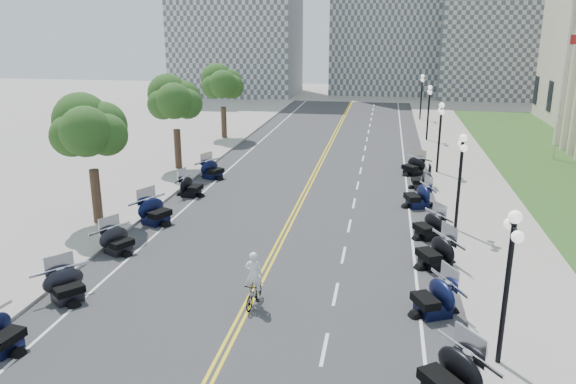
# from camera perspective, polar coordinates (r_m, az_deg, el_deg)

# --- Properties ---
(ground) EXTENTS (160.00, 160.00, 0.00)m
(ground) POSITION_cam_1_polar(r_m,az_deg,el_deg) (26.56, -1.28, -5.96)
(ground) COLOR gray
(road) EXTENTS (16.00, 90.00, 0.01)m
(road) POSITION_cam_1_polar(r_m,az_deg,el_deg) (35.87, 1.81, 0.06)
(road) COLOR #333335
(road) RESTS_ON ground
(centerline_yellow_a) EXTENTS (0.12, 90.00, 0.00)m
(centerline_yellow_a) POSITION_cam_1_polar(r_m,az_deg,el_deg) (35.88, 1.62, 0.08)
(centerline_yellow_a) COLOR yellow
(centerline_yellow_a) RESTS_ON road
(centerline_yellow_b) EXTENTS (0.12, 90.00, 0.00)m
(centerline_yellow_b) POSITION_cam_1_polar(r_m,az_deg,el_deg) (35.85, 2.00, 0.06)
(centerline_yellow_b) COLOR yellow
(centerline_yellow_b) RESTS_ON road
(edge_line_north) EXTENTS (0.12, 90.00, 0.00)m
(edge_line_north) POSITION_cam_1_polar(r_m,az_deg,el_deg) (35.58, 12.06, -0.43)
(edge_line_north) COLOR white
(edge_line_north) RESTS_ON road
(edge_line_south) EXTENTS (0.12, 90.00, 0.00)m
(edge_line_south) POSITION_cam_1_polar(r_m,az_deg,el_deg) (37.27, -7.98, 0.55)
(edge_line_south) COLOR white
(edge_line_south) RESTS_ON road
(lane_dash_4) EXTENTS (0.12, 2.00, 0.00)m
(lane_dash_4) POSITION_cam_1_polar(r_m,az_deg,el_deg) (19.06, 3.71, -15.64)
(lane_dash_4) COLOR white
(lane_dash_4) RESTS_ON road
(lane_dash_5) EXTENTS (0.12, 2.00, 0.00)m
(lane_dash_5) POSITION_cam_1_polar(r_m,az_deg,el_deg) (22.54, 4.85, -10.28)
(lane_dash_5) COLOR white
(lane_dash_5) RESTS_ON road
(lane_dash_6) EXTENTS (0.12, 2.00, 0.00)m
(lane_dash_6) POSITION_cam_1_polar(r_m,az_deg,el_deg) (26.16, 5.66, -6.37)
(lane_dash_6) COLOR white
(lane_dash_6) RESTS_ON road
(lane_dash_7) EXTENTS (0.12, 2.00, 0.00)m
(lane_dash_7) POSITION_cam_1_polar(r_m,az_deg,el_deg) (29.88, 6.26, -3.43)
(lane_dash_7) COLOR white
(lane_dash_7) RESTS_ON road
(lane_dash_8) EXTENTS (0.12, 2.00, 0.00)m
(lane_dash_8) POSITION_cam_1_polar(r_m,az_deg,el_deg) (33.67, 6.72, -1.14)
(lane_dash_8) COLOR white
(lane_dash_8) RESTS_ON road
(lane_dash_9) EXTENTS (0.12, 2.00, 0.00)m
(lane_dash_9) POSITION_cam_1_polar(r_m,az_deg,el_deg) (37.50, 7.09, 0.69)
(lane_dash_9) COLOR white
(lane_dash_9) RESTS_ON road
(lane_dash_10) EXTENTS (0.12, 2.00, 0.00)m
(lane_dash_10) POSITION_cam_1_polar(r_m,az_deg,el_deg) (41.36, 7.39, 2.17)
(lane_dash_10) COLOR white
(lane_dash_10) RESTS_ON road
(lane_dash_11) EXTENTS (0.12, 2.00, 0.00)m
(lane_dash_11) POSITION_cam_1_polar(r_m,az_deg,el_deg) (45.25, 7.64, 3.40)
(lane_dash_11) COLOR white
(lane_dash_11) RESTS_ON road
(lane_dash_12) EXTENTS (0.12, 2.00, 0.00)m
(lane_dash_12) POSITION_cam_1_polar(r_m,az_deg,el_deg) (49.15, 7.85, 4.44)
(lane_dash_12) COLOR white
(lane_dash_12) RESTS_ON road
(lane_dash_13) EXTENTS (0.12, 2.00, 0.00)m
(lane_dash_13) POSITION_cam_1_polar(r_m,az_deg,el_deg) (53.07, 8.03, 5.32)
(lane_dash_13) COLOR white
(lane_dash_13) RESTS_ON road
(lane_dash_14) EXTENTS (0.12, 2.00, 0.00)m
(lane_dash_14) POSITION_cam_1_polar(r_m,az_deg,el_deg) (57.00, 8.18, 6.08)
(lane_dash_14) COLOR white
(lane_dash_14) RESTS_ON road
(lane_dash_15) EXTENTS (0.12, 2.00, 0.00)m
(lane_dash_15) POSITION_cam_1_polar(r_m,az_deg,el_deg) (60.94, 8.32, 6.74)
(lane_dash_15) COLOR white
(lane_dash_15) RESTS_ON road
(lane_dash_16) EXTENTS (0.12, 2.00, 0.00)m
(lane_dash_16) POSITION_cam_1_polar(r_m,az_deg,el_deg) (64.89, 8.44, 7.32)
(lane_dash_16) COLOR white
(lane_dash_16) RESTS_ON road
(lane_dash_17) EXTENTS (0.12, 2.00, 0.00)m
(lane_dash_17) POSITION_cam_1_polar(r_m,az_deg,el_deg) (68.84, 8.54, 7.84)
(lane_dash_17) COLOR white
(lane_dash_17) RESTS_ON road
(lane_dash_18) EXTENTS (0.12, 2.00, 0.00)m
(lane_dash_18) POSITION_cam_1_polar(r_m,az_deg,el_deg) (72.80, 8.64, 8.30)
(lane_dash_18) COLOR white
(lane_dash_18) RESTS_ON road
(lane_dash_19) EXTENTS (0.12, 2.00, 0.00)m
(lane_dash_19) POSITION_cam_1_polar(r_m,az_deg,el_deg) (76.76, 8.72, 8.71)
(lane_dash_19) COLOR white
(lane_dash_19) RESTS_ON road
(sidewalk_north) EXTENTS (5.00, 90.00, 0.15)m
(sidewalk_north) POSITION_cam_1_polar(r_m,az_deg,el_deg) (35.98, 18.60, -0.65)
(sidewalk_north) COLOR #9E9991
(sidewalk_north) RESTS_ON ground
(sidewalk_south) EXTENTS (5.00, 90.00, 0.15)m
(sidewalk_south) POSITION_cam_1_polar(r_m,az_deg,el_deg) (38.68, -13.78, 0.92)
(sidewalk_south) COLOR #9E9991
(sidewalk_south) RESTS_ON ground
(lawn) EXTENTS (9.00, 60.00, 0.10)m
(lawn) POSITION_cam_1_polar(r_m,az_deg,el_deg) (45.09, 25.99, 1.86)
(lawn) COLOR #356023
(lawn) RESTS_ON ground
(distant_block_a) EXTENTS (18.00, 14.00, 26.00)m
(distant_block_a) POSITION_cam_1_polar(r_m,az_deg,el_deg) (89.09, -5.19, 18.26)
(distant_block_a) COLOR gray
(distant_block_a) RESTS_ON ground
(distant_block_c) EXTENTS (20.00, 14.00, 22.00)m
(distant_block_c) POSITION_cam_1_polar(r_m,az_deg,el_deg) (90.72, 21.70, 15.92)
(distant_block_c) COLOR gray
(distant_block_c) RESTS_ON ground
(street_lamp_1) EXTENTS (0.50, 1.20, 4.90)m
(street_lamp_1) POSITION_cam_1_polar(r_m,az_deg,el_deg) (18.15, 21.30, -9.26)
(street_lamp_1) COLOR black
(street_lamp_1) RESTS_ON sidewalk_north
(street_lamp_2) EXTENTS (0.50, 1.20, 4.90)m
(street_lamp_2) POSITION_cam_1_polar(r_m,az_deg,el_deg) (29.31, 17.00, 0.85)
(street_lamp_2) COLOR black
(street_lamp_2) RESTS_ON sidewalk_north
(street_lamp_3) EXTENTS (0.50, 1.20, 4.90)m
(street_lamp_3) POSITION_cam_1_polar(r_m,az_deg,el_deg) (40.95, 15.12, 5.30)
(street_lamp_3) COLOR black
(street_lamp_3) RESTS_ON sidewalk_north
(street_lamp_4) EXTENTS (0.50, 1.20, 4.90)m
(street_lamp_4) POSITION_cam_1_polar(r_m,az_deg,el_deg) (52.75, 14.06, 7.78)
(street_lamp_4) COLOR black
(street_lamp_4) RESTS_ON sidewalk_north
(street_lamp_5) EXTENTS (0.50, 1.20, 4.90)m
(street_lamp_5) POSITION_cam_1_polar(r_m,az_deg,el_deg) (64.63, 13.38, 9.34)
(street_lamp_5) COLOR black
(street_lamp_5) RESTS_ON sidewalk_north
(flagpole) EXTENTS (1.10, 0.20, 10.00)m
(flagpole) POSITION_cam_1_polar(r_m,az_deg,el_deg) (48.20, 26.05, 8.72)
(flagpole) COLOR silver
(flagpole) RESTS_ON ground
(tree_2) EXTENTS (4.80, 4.80, 9.20)m
(tree_2) POSITION_cam_1_polar(r_m,az_deg,el_deg) (30.46, -19.44, 5.35)
(tree_2) COLOR #235619
(tree_2) RESTS_ON sidewalk_south
(tree_3) EXTENTS (4.80, 4.80, 9.20)m
(tree_3) POSITION_cam_1_polar(r_m,az_deg,el_deg) (41.20, -11.37, 8.65)
(tree_3) COLOR #235619
(tree_3) RESTS_ON sidewalk_south
(tree_4) EXTENTS (4.80, 4.80, 9.20)m
(tree_4) POSITION_cam_1_polar(r_m,az_deg,el_deg) (52.49, -6.64, 10.48)
(tree_4) COLOR #235619
(tree_4) RESTS_ON sidewalk_south
(motorcycle_n_3) EXTENTS (3.12, 3.12, 1.56)m
(motorcycle_n_3) POSITION_cam_1_polar(r_m,az_deg,el_deg) (17.19, 16.16, -17.21)
(motorcycle_n_3) COLOR black
(motorcycle_n_3) RESTS_ON road
(motorcycle_n_4) EXTENTS (2.82, 2.82, 1.48)m
(motorcycle_n_4) POSITION_cam_1_polar(r_m,az_deg,el_deg) (21.38, 14.60, -10.17)
(motorcycle_n_4) COLOR black
(motorcycle_n_4) RESTS_ON road
(motorcycle_n_5) EXTENTS (2.94, 2.94, 1.52)m
(motorcycle_n_5) POSITION_cam_1_polar(r_m,az_deg,el_deg) (25.37, 14.79, -5.78)
(motorcycle_n_5) COLOR black
(motorcycle_n_5) RESTS_ON road
(motorcycle_n_6) EXTENTS (2.75, 2.75, 1.40)m
(motorcycle_n_6) POSITION_cam_1_polar(r_m,az_deg,el_deg) (28.71, 14.14, -3.23)
(motorcycle_n_6) COLOR black
(motorcycle_n_6) RESTS_ON road
(motorcycle_n_7) EXTENTS (2.72, 2.72, 1.51)m
(motorcycle_n_7) POSITION_cam_1_polar(r_m,az_deg,el_deg) (33.42, 13.07, -0.27)
(motorcycle_n_7) COLOR black
(motorcycle_n_7) RESTS_ON road
(motorcycle_n_8) EXTENTS (2.01, 2.01, 1.29)m
(motorcycle_n_8) POSITION_cam_1_polar(r_m,az_deg,el_deg) (37.36, 13.38, 1.30)
(motorcycle_n_8) COLOR black
(motorcycle_n_8) RESTS_ON road
(motorcycle_n_9) EXTENTS (2.88, 2.88, 1.42)m
(motorcycle_n_9) POSITION_cam_1_polar(r_m,az_deg,el_deg) (40.74, 12.62, 2.70)
(motorcycle_n_9) COLOR black
(motorcycle_n_9) RESTS_ON road
(motorcycle_s_4) EXTENTS (2.79, 2.79, 1.39)m
(motorcycle_s_4) POSITION_cam_1_polar(r_m,az_deg,el_deg) (23.31, -21.63, -8.66)
(motorcycle_s_4) COLOR black
(motorcycle_s_4) RESTS_ON road
(motorcycle_s_5) EXTENTS (2.63, 2.63, 1.36)m
(motorcycle_s_5) POSITION_cam_1_polar(r_m,az_deg,el_deg) (27.22, -16.93, -4.60)
(motorcycle_s_5) COLOR black
(motorcycle_s_5) RESTS_ON road
(motorcycle_s_6) EXTENTS (2.92, 2.92, 1.54)m
(motorcycle_s_6) POSITION_cam_1_polar(r_m,az_deg,el_deg) (30.66, -13.35, -1.77)
(motorcycle_s_6) COLOR black
(motorcycle_s_6) RESTS_ON road
(motorcycle_s_7) EXTENTS (2.15, 2.15, 1.37)m
(motorcycle_s_7) POSITION_cam_1_polar(r_m,az_deg,el_deg) (35.22, -9.86, 0.66)
(motorcycle_s_7) COLOR black
(motorcycle_s_7) RESTS_ON road
(motorcycle_s_8) EXTENTS (2.71, 2.71, 1.41)m
(motorcycle_s_8) POSITION_cam_1_polar(r_m,az_deg,el_deg) (39.15, -7.68, 2.39)
(motorcycle_s_8) COLOR black
(motorcycle_s_8) RESTS_ON road
(bicycle) EXTENTS (0.65, 1.70, 1.00)m
(bicycle) POSITION_cam_1_polar(r_m,az_deg,el_deg) (21.44, -3.47, -10.27)
(bicycle) COLOR #A51414
(bicycle) RESTS_ON road
(cyclist_rider) EXTENTS (0.67, 0.44, 1.83)m
(cyclist_rider) POSITION_cam_1_polar(r_m,az_deg,el_deg) (20.84, -3.54, -6.79)
(cyclist_rider) COLOR white
(cyclist_rider) RESTS_ON bicycle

